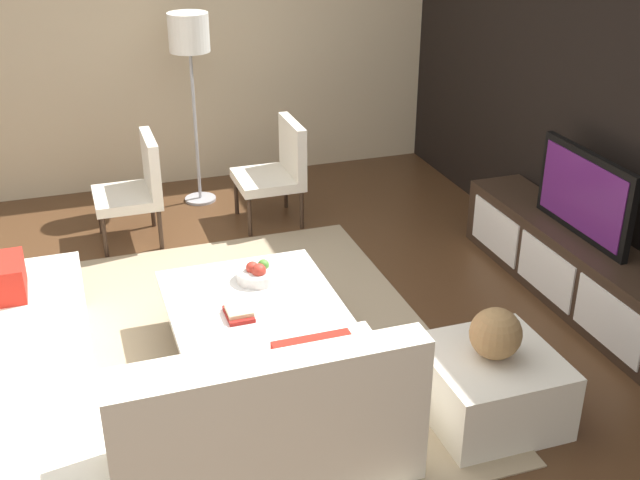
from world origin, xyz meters
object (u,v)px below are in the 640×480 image
Objects in this scene: coffee_table at (251,320)px; media_console at (573,266)px; ottoman at (490,386)px; fruit_bowl at (258,273)px; television at (584,194)px; accent_chair_far at (279,166)px; book_stack at (239,312)px; decorative_ball at (496,334)px; accent_chair_near at (138,183)px; floor_lamp at (189,43)px; sectional_couch at (102,393)px.

media_console is at bearing 87.51° from coffee_table.
fruit_bowl reaches higher than ottoman.
television is at bearing 90.00° from media_console.
accent_chair_far is at bearing -141.10° from television.
television is 2.45m from book_stack.
fruit_bowl is (-0.18, 0.10, 0.23)m from coffee_table.
decorative_ball is (0.99, -1.22, 0.29)m from media_console.
accent_chair_near is at bearing -89.04° from accent_chair_far.
book_stack is (-0.88, -1.20, 0.20)m from ottoman.
floor_lamp is 2.40× the size of ottoman.
sectional_couch is 3.36× the size of ottoman.
fruit_bowl is at bearing -142.40° from decorative_ball.
television is at bearing 82.80° from fruit_bowl.
ottoman is at bearing -50.80° from television.
sectional_couch is 1.32m from fruit_bowl.
accent_chair_near is 1.24× the size of ottoman.
book_stack reaches higher than ottoman.
book_stack is at bearing 114.69° from sectional_couch.
television is 0.41× the size of sectional_couch.
accent_chair_near is at bearing -152.38° from ottoman.
television is at bearing 38.90° from accent_chair_far.
accent_chair_far is 2.97m from decorative_ball.
coffee_table is at bearing 5.37° from accent_chair_near.
media_console is 2.53m from accent_chair_far.
media_console is 1.34× the size of floor_lamp.
book_stack is at bearing -87.24° from media_console.
floor_lamp is (-2.50, 0.15, 1.22)m from coffee_table.
floor_lamp is at bearing -138.42° from accent_chair_far.
television reaches higher than decorative_ball.
ottoman is at bearing 0.00° from decorative_ball.
accent_chair_near reaches higher than coffee_table.
media_console is at bearing 82.80° from fruit_bowl.
sectional_couch is at bearing -103.58° from decorative_ball.
coffee_table is 1.54m from ottoman.
fruit_bowl is at bearing 9.93° from accent_chair_near.
media_console is 2.30m from coffee_table.
fruit_bowl is at bearing 150.85° from coffee_table.
ottoman reaches higher than coffee_table.
floor_lamp is at bearing 160.39° from sectional_couch.
ottoman is (3.59, 0.93, -1.23)m from floor_lamp.
sectional_couch is at bearing -81.24° from media_console.
accent_chair_near reaches higher than fruit_bowl.
book_stack is (0.12, -2.42, 0.15)m from media_console.
media_console reaches higher than ottoman.
ottoman is (0.99, -1.22, -0.05)m from media_console.
accent_chair_near is 1.00× the size of accent_chair_far.
fruit_bowl is (1.66, 0.55, -0.06)m from accent_chair_near.
floor_lamp reaches higher than fruit_bowl.
ottoman is 3.24× the size of book_stack.
floor_lamp is 7.77× the size of book_stack.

